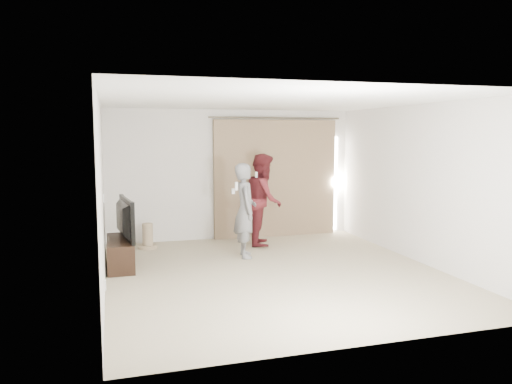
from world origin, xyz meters
TOP-DOWN VIEW (x-y plane):
  - floor at (0.00, 0.00)m, footprint 5.50×5.50m
  - wall_back at (0.00, 2.75)m, footprint 5.00×0.04m
  - wall_left at (-2.50, -0.00)m, footprint 0.04×5.50m
  - ceiling at (0.00, 0.00)m, footprint 5.00×5.50m
  - curtain at (0.91, 2.68)m, footprint 2.80×0.11m
  - tv_console at (-2.27, 1.04)m, footprint 0.41×1.17m
  - tv at (-2.27, 1.04)m, footprint 0.29×1.15m
  - scratching_post at (-1.75, 2.26)m, footprint 0.35×0.35m
  - person_man at (-0.18, 1.12)m, footprint 0.45×0.63m
  - person_woman at (0.42, 1.97)m, footprint 0.89×1.01m

SIDE VIEW (x-z plane):
  - floor at x=0.00m, z-range 0.00..0.00m
  - scratching_post at x=-1.75m, z-range -0.04..0.42m
  - tv_console at x=-2.27m, z-range 0.00..0.45m
  - tv at x=-2.27m, z-range 0.45..1.11m
  - person_man at x=-0.18m, z-range 0.00..1.62m
  - person_woman at x=0.42m, z-range 0.00..1.75m
  - curtain at x=0.91m, z-range -0.02..2.43m
  - wall_left at x=-2.50m, z-range 0.00..2.60m
  - wall_back at x=0.00m, z-range 0.00..2.60m
  - ceiling at x=0.00m, z-range 2.60..2.60m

